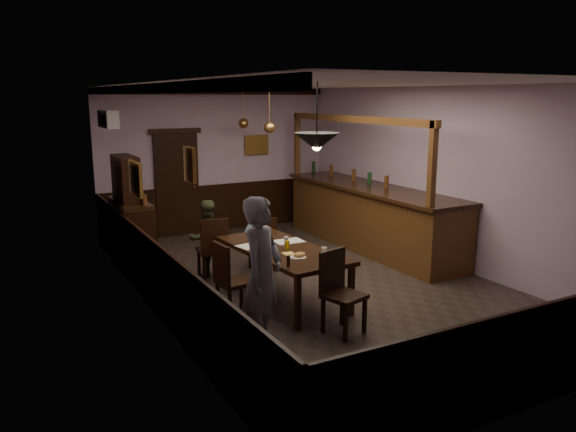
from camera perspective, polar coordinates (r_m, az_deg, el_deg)
room at (r=8.38m, az=2.78°, el=2.92°), size 5.01×8.01×3.01m
dining_table at (r=7.88m, az=-0.59°, el=-3.72°), size 1.17×2.27×0.75m
chair_far_left at (r=8.78m, az=-7.61°, el=-3.09°), size 0.48×0.48×1.01m
chair_far_right at (r=9.20m, az=-2.53°, el=-2.63°), size 0.43×0.43×0.90m
chair_near at (r=6.88m, az=5.20°, el=-7.28°), size 0.54×0.54×1.01m
chair_side at (r=7.31m, az=-5.97°, el=-6.17°), size 0.47×0.47×1.00m
person_standing at (r=6.28m, az=-2.63°, el=-6.00°), size 0.77×0.74×1.77m
person_seated_left at (r=9.01m, az=-8.29°, el=-2.26°), size 0.62×0.50×1.23m
person_seated_right at (r=9.41m, az=-3.30°, el=-1.68°), size 0.82×0.55×1.19m
newspaper_left at (r=7.98m, az=-3.62°, el=-3.02°), size 0.47×0.38×0.01m
newspaper_right at (r=8.21m, az=0.07°, el=-2.58°), size 0.43×0.31×0.01m
napkin at (r=7.59m, az=0.05°, el=-3.82°), size 0.16×0.16×0.00m
saucer at (r=7.59m, az=3.86°, el=-3.82°), size 0.15×0.15×0.01m
coffee_cup at (r=7.59m, az=3.68°, el=-3.47°), size 0.09×0.09×0.07m
pastry_plate at (r=7.39m, az=1.03°, el=-4.22°), size 0.22×0.22×0.01m
pastry_ring_a at (r=7.39m, az=1.07°, el=-3.99°), size 0.13×0.13×0.04m
pastry_ring_b at (r=7.44m, az=1.28°, el=-3.89°), size 0.13×0.13×0.04m
soda_can at (r=7.79m, az=-0.09°, el=-2.96°), size 0.07×0.07×0.12m
beer_glass at (r=7.74m, az=-2.27°, el=-2.75°), size 0.06×0.06×0.20m
water_glass at (r=7.88m, az=-0.18°, el=-2.66°), size 0.06×0.06×0.15m
pepper_mill at (r=7.01m, az=0.03°, el=-4.60°), size 0.04×0.04×0.14m
sideboard at (r=9.93m, az=-15.68°, el=-0.49°), size 0.50×1.41×1.86m
bar_counter at (r=10.68m, az=8.36°, el=0.05°), size 1.03×4.44×2.49m
door_back at (r=11.67m, az=-11.20°, el=3.08°), size 0.90×0.06×2.10m
ac_unit at (r=10.16m, az=-17.80°, el=9.37°), size 0.20×0.85×0.30m
picture_left_small at (r=5.81m, az=-9.93°, el=5.17°), size 0.04×0.28×0.36m
picture_left_large at (r=8.16m, az=-15.22°, el=3.70°), size 0.04×0.62×0.48m
picture_back at (r=12.24m, az=-3.23°, el=7.24°), size 0.55×0.04×0.42m
pendant_iron at (r=6.94m, az=2.94°, el=7.54°), size 0.56×0.56×0.83m
pendant_brass_mid at (r=9.84m, az=-1.89°, el=8.97°), size 0.20×0.20×0.81m
pendant_brass_far at (r=11.34m, az=-4.55°, el=9.36°), size 0.20×0.20×0.81m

